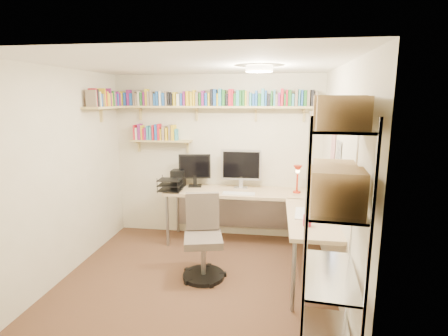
{
  "coord_description": "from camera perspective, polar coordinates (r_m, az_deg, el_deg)",
  "views": [
    {
      "loc": [
        0.89,
        -3.78,
        2.14
      ],
      "look_at": [
        0.26,
        0.55,
        1.27
      ],
      "focal_mm": 28.0,
      "sensor_mm": 36.0,
      "label": 1
    }
  ],
  "objects": [
    {
      "name": "wire_rack",
      "position": [
        2.79,
        17.83,
        -0.73
      ],
      "size": [
        0.51,
        0.91,
        2.17
      ],
      "rotation": [
        0.0,
        0.0,
        -0.09
      ],
      "color": "silver",
      "rests_on": "ground"
    },
    {
      "name": "room_shell",
      "position": [
        3.93,
        -4.81,
        2.56
      ],
      "size": [
        3.24,
        3.04,
        2.52
      ],
      "color": "beige",
      "rests_on": "ground"
    },
    {
      "name": "office_chair",
      "position": [
        4.33,
        -3.43,
        -12.08
      ],
      "size": [
        0.54,
        0.55,
        1.01
      ],
      "rotation": [
        0.0,
        0.0,
        0.24
      ],
      "color": "black",
      "rests_on": "ground"
    },
    {
      "name": "ground",
      "position": [
        4.44,
        -4.53,
        -17.61
      ],
      "size": [
        3.2,
        3.2,
        0.0
      ],
      "primitive_type": "plane",
      "color": "#4C2E20",
      "rests_on": "ground"
    },
    {
      "name": "wall_shelves",
      "position": [
        5.25,
        -6.1,
        9.94
      ],
      "size": [
        3.12,
        1.09,
        0.8
      ],
      "color": "#D0BA75",
      "rests_on": "ground"
    },
    {
      "name": "corner_desk",
      "position": [
        4.9,
        3.46,
        -4.64
      ],
      "size": [
        2.48,
        2.06,
        1.4
      ],
      "color": "tan",
      "rests_on": "ground"
    }
  ]
}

